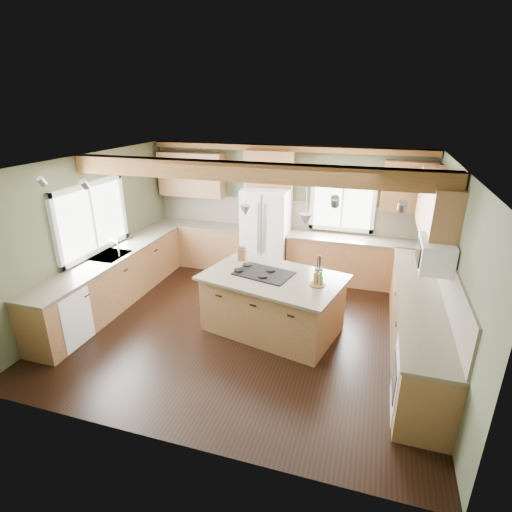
% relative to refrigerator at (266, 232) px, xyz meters
% --- Properties ---
extents(floor, '(5.60, 5.60, 0.00)m').
position_rel_refrigerator_xyz_m(floor, '(0.30, -2.12, -0.90)').
color(floor, black).
rests_on(floor, ground).
extents(ceiling, '(5.60, 5.60, 0.00)m').
position_rel_refrigerator_xyz_m(ceiling, '(0.30, -2.12, 1.70)').
color(ceiling, silver).
rests_on(ceiling, wall_back).
extents(wall_back, '(5.60, 0.00, 5.60)m').
position_rel_refrigerator_xyz_m(wall_back, '(0.30, 0.38, 0.40)').
color(wall_back, '#4C523A').
rests_on(wall_back, ground).
extents(wall_left, '(0.00, 5.00, 5.00)m').
position_rel_refrigerator_xyz_m(wall_left, '(-2.50, -2.12, 0.40)').
color(wall_left, '#4C523A').
rests_on(wall_left, ground).
extents(wall_right, '(0.00, 5.00, 5.00)m').
position_rel_refrigerator_xyz_m(wall_right, '(3.10, -2.12, 0.40)').
color(wall_right, '#4C523A').
rests_on(wall_right, ground).
extents(ceiling_beam, '(5.55, 0.26, 0.26)m').
position_rel_refrigerator_xyz_m(ceiling_beam, '(0.30, -2.10, 1.57)').
color(ceiling_beam, '#543518').
rests_on(ceiling_beam, ceiling).
extents(soffit_trim, '(5.55, 0.20, 0.10)m').
position_rel_refrigerator_xyz_m(soffit_trim, '(0.30, 0.28, 1.64)').
color(soffit_trim, '#543518').
rests_on(soffit_trim, ceiling).
extents(backsplash_back, '(5.58, 0.03, 0.58)m').
position_rel_refrigerator_xyz_m(backsplash_back, '(0.30, 0.36, 0.31)').
color(backsplash_back, brown).
rests_on(backsplash_back, wall_back).
extents(backsplash_right, '(0.03, 3.70, 0.58)m').
position_rel_refrigerator_xyz_m(backsplash_right, '(3.08, -2.07, 0.31)').
color(backsplash_right, brown).
rests_on(backsplash_right, wall_right).
extents(base_cab_back_left, '(2.02, 0.60, 0.88)m').
position_rel_refrigerator_xyz_m(base_cab_back_left, '(-1.49, 0.08, -0.46)').
color(base_cab_back_left, brown).
rests_on(base_cab_back_left, floor).
extents(counter_back_left, '(2.06, 0.64, 0.04)m').
position_rel_refrigerator_xyz_m(counter_back_left, '(-1.49, 0.08, 0.00)').
color(counter_back_left, '#4B4437').
rests_on(counter_back_left, base_cab_back_left).
extents(base_cab_back_right, '(2.62, 0.60, 0.88)m').
position_rel_refrigerator_xyz_m(base_cab_back_right, '(1.79, 0.08, -0.46)').
color(base_cab_back_right, brown).
rests_on(base_cab_back_right, floor).
extents(counter_back_right, '(2.66, 0.64, 0.04)m').
position_rel_refrigerator_xyz_m(counter_back_right, '(1.79, 0.08, 0.00)').
color(counter_back_right, '#4B4437').
rests_on(counter_back_right, base_cab_back_right).
extents(base_cab_left, '(0.60, 3.70, 0.88)m').
position_rel_refrigerator_xyz_m(base_cab_left, '(-2.20, -2.07, -0.46)').
color(base_cab_left, brown).
rests_on(base_cab_left, floor).
extents(counter_left, '(0.64, 3.74, 0.04)m').
position_rel_refrigerator_xyz_m(counter_left, '(-2.20, -2.07, 0.00)').
color(counter_left, '#4B4437').
rests_on(counter_left, base_cab_left).
extents(base_cab_right, '(0.60, 3.70, 0.88)m').
position_rel_refrigerator_xyz_m(base_cab_right, '(2.80, -2.07, -0.46)').
color(base_cab_right, brown).
rests_on(base_cab_right, floor).
extents(counter_right, '(0.64, 3.74, 0.04)m').
position_rel_refrigerator_xyz_m(counter_right, '(2.80, -2.07, 0.00)').
color(counter_right, '#4B4437').
rests_on(counter_right, base_cab_right).
extents(upper_cab_back_left, '(1.40, 0.35, 0.90)m').
position_rel_refrigerator_xyz_m(upper_cab_back_left, '(-1.69, 0.21, 1.05)').
color(upper_cab_back_left, brown).
rests_on(upper_cab_back_left, wall_back).
extents(upper_cab_over_fridge, '(0.96, 0.35, 0.70)m').
position_rel_refrigerator_xyz_m(upper_cab_over_fridge, '(-0.00, 0.21, 1.25)').
color(upper_cab_over_fridge, brown).
rests_on(upper_cab_over_fridge, wall_back).
extents(upper_cab_right, '(0.35, 2.20, 0.90)m').
position_rel_refrigerator_xyz_m(upper_cab_right, '(2.92, -1.22, 1.05)').
color(upper_cab_right, brown).
rests_on(upper_cab_right, wall_right).
extents(upper_cab_back_corner, '(0.90, 0.35, 0.90)m').
position_rel_refrigerator_xyz_m(upper_cab_back_corner, '(2.60, 0.21, 1.05)').
color(upper_cab_back_corner, brown).
rests_on(upper_cab_back_corner, wall_back).
extents(window_left, '(0.04, 1.60, 1.05)m').
position_rel_refrigerator_xyz_m(window_left, '(-2.48, -2.07, 0.65)').
color(window_left, white).
rests_on(window_left, wall_left).
extents(window_back, '(1.10, 0.04, 1.00)m').
position_rel_refrigerator_xyz_m(window_back, '(1.45, 0.36, 0.65)').
color(window_back, white).
rests_on(window_back, wall_back).
extents(sink, '(0.50, 0.65, 0.03)m').
position_rel_refrigerator_xyz_m(sink, '(-2.20, -2.07, 0.01)').
color(sink, '#262628').
rests_on(sink, counter_left).
extents(faucet, '(0.02, 0.02, 0.28)m').
position_rel_refrigerator_xyz_m(faucet, '(-2.02, -2.07, 0.15)').
color(faucet, '#B2B2B7').
rests_on(faucet, sink).
extents(dishwasher, '(0.60, 0.60, 0.84)m').
position_rel_refrigerator_xyz_m(dishwasher, '(-2.19, -3.37, -0.47)').
color(dishwasher, white).
rests_on(dishwasher, floor).
extents(oven, '(0.60, 0.72, 0.84)m').
position_rel_refrigerator_xyz_m(oven, '(2.79, -3.37, -0.47)').
color(oven, white).
rests_on(oven, floor).
extents(microwave, '(0.40, 0.70, 0.38)m').
position_rel_refrigerator_xyz_m(microwave, '(2.88, -2.17, 0.65)').
color(microwave, white).
rests_on(microwave, wall_right).
extents(pendant_left, '(0.18, 0.18, 0.16)m').
position_rel_refrigerator_xyz_m(pendant_left, '(0.23, -1.99, 0.98)').
color(pendant_left, '#B2B2B7').
rests_on(pendant_left, ceiling).
extents(pendant_right, '(0.18, 0.18, 0.16)m').
position_rel_refrigerator_xyz_m(pendant_right, '(1.17, -2.21, 0.98)').
color(pendant_right, '#B2B2B7').
rests_on(pendant_right, ceiling).
extents(refrigerator, '(0.90, 0.74, 1.80)m').
position_rel_refrigerator_xyz_m(refrigerator, '(0.00, 0.00, 0.00)').
color(refrigerator, white).
rests_on(refrigerator, floor).
extents(island, '(2.16, 1.60, 0.88)m').
position_rel_refrigerator_xyz_m(island, '(0.70, -2.10, -0.46)').
color(island, olive).
rests_on(island, floor).
extents(island_top, '(2.32, 1.76, 0.04)m').
position_rel_refrigerator_xyz_m(island_top, '(0.70, -2.10, 0.00)').
color(island_top, '#4B4437').
rests_on(island_top, island).
extents(cooktop, '(0.95, 0.74, 0.02)m').
position_rel_refrigerator_xyz_m(cooktop, '(0.54, -2.06, 0.03)').
color(cooktop, black).
rests_on(cooktop, island_top).
extents(knife_block, '(0.12, 0.09, 0.20)m').
position_rel_refrigerator_xyz_m(knife_block, '(0.04, -1.62, 0.12)').
color(knife_block, brown).
rests_on(knife_block, island_top).
extents(utensil_crock, '(0.13, 0.13, 0.16)m').
position_rel_refrigerator_xyz_m(utensil_crock, '(1.36, -1.96, 0.10)').
color(utensil_crock, '#48413A').
rests_on(utensil_crock, island_top).
extents(bottle_tray, '(0.24, 0.24, 0.21)m').
position_rel_refrigerator_xyz_m(bottle_tray, '(1.39, -2.22, 0.13)').
color(bottle_tray, brown).
rests_on(bottle_tray, island_top).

